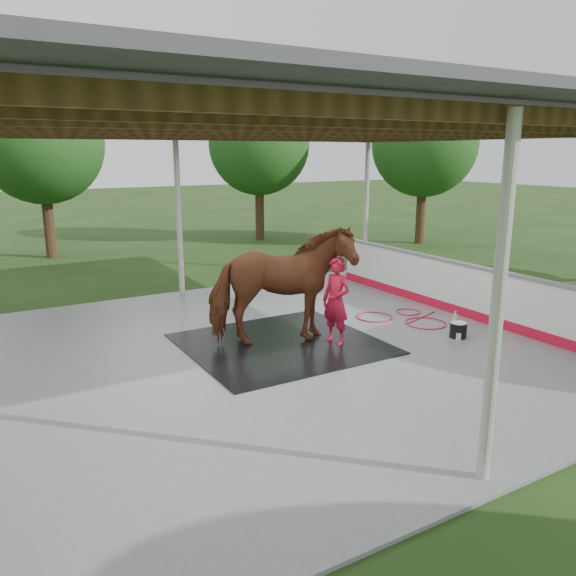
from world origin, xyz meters
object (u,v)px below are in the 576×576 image
horse (281,286)px  wash_bucket (458,330)px  dasher_board (458,289)px  handler (336,301)px

horse → wash_bucket: bearing=-98.4°
dasher_board → wash_bucket: dasher_board is taller
dasher_board → horse: (-4.33, 0.17, 0.57)m
handler → wash_bucket: (2.21, -0.91, -0.65)m
dasher_board → wash_bucket: (-1.22, -1.18, -0.39)m
handler → wash_bucket: handler is taller
horse → handler: horse is taller
dasher_board → handler: handler is taller
dasher_board → wash_bucket: bearing=-136.0°
dasher_board → horse: size_ratio=3.12×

